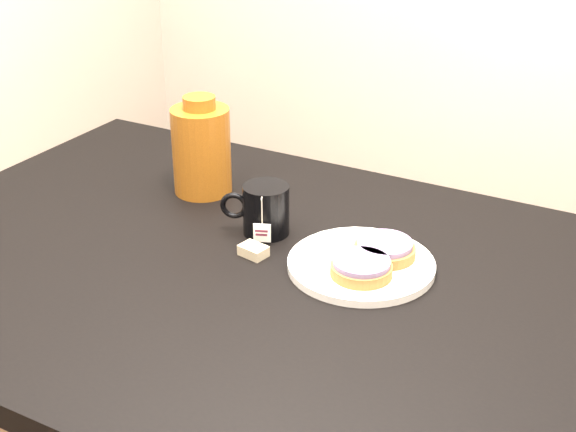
{
  "coord_description": "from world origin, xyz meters",
  "views": [
    {
      "loc": [
        0.55,
        -0.97,
        1.4
      ],
      "look_at": [
        -0.02,
        0.08,
        0.81
      ],
      "focal_mm": 50.0,
      "sensor_mm": 36.0,
      "label": 1
    }
  ],
  "objects": [
    {
      "name": "teabag_pouch",
      "position": [
        -0.06,
        0.03,
        0.76
      ],
      "size": [
        0.05,
        0.04,
        0.02
      ],
      "primitive_type": "cube",
      "rotation": [
        0.0,
        0.0,
        -0.19
      ],
      "color": "#C6B793",
      "rests_on": "table"
    },
    {
      "name": "bagel_back",
      "position": [
        0.14,
        0.11,
        0.78
      ],
      "size": [
        0.11,
        0.11,
        0.03
      ],
      "color": "brown",
      "rests_on": "plate"
    },
    {
      "name": "mug",
      "position": [
        -0.08,
        0.11,
        0.8
      ],
      "size": [
        0.13,
        0.11,
        0.09
      ],
      "rotation": [
        0.0,
        0.0,
        0.37
      ],
      "color": "black",
      "rests_on": "table"
    },
    {
      "name": "bagel_package",
      "position": [
        -0.28,
        0.2,
        0.84
      ],
      "size": [
        0.11,
        0.11,
        0.19
      ],
      "rotation": [
        0.0,
        0.0,
        -0.01
      ],
      "color": "#68330D",
      "rests_on": "table"
    },
    {
      "name": "plate",
      "position": [
        0.12,
        0.08,
        0.76
      ],
      "size": [
        0.24,
        0.24,
        0.02
      ],
      "color": "white",
      "rests_on": "table"
    },
    {
      "name": "table",
      "position": [
        0.0,
        0.0,
        0.67
      ],
      "size": [
        1.4,
        0.9,
        0.75
      ],
      "color": "black",
      "rests_on": "ground_plane"
    },
    {
      "name": "bagel_front",
      "position": [
        0.13,
        0.04,
        0.78
      ],
      "size": [
        0.14,
        0.14,
        0.03
      ],
      "color": "brown",
      "rests_on": "plate"
    }
  ]
}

